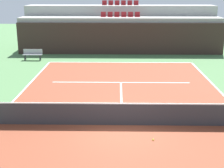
% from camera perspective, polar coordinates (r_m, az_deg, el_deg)
% --- Properties ---
extents(ground_plane, '(80.00, 80.00, 0.00)m').
position_cam_1_polar(ground_plane, '(13.69, 1.74, -7.21)').
color(ground_plane, '#477042').
extents(court_surface, '(11.00, 24.00, 0.01)m').
position_cam_1_polar(court_surface, '(13.68, 1.74, -7.19)').
color(court_surface, brown).
rests_on(court_surface, ground_plane).
extents(baseline_far, '(11.00, 0.10, 0.00)m').
position_cam_1_polar(baseline_far, '(25.09, 1.47, 3.80)').
color(baseline_far, white).
rests_on(baseline_far, court_surface).
extents(service_line_far, '(8.26, 0.10, 0.00)m').
position_cam_1_polar(service_line_far, '(19.72, 1.56, 0.28)').
color(service_line_far, white).
rests_on(service_line_far, court_surface).
extents(centre_service_line, '(0.10, 6.40, 0.00)m').
position_cam_1_polar(centre_service_line, '(16.66, 1.63, -2.77)').
color(centre_service_line, white).
rests_on(centre_service_line, court_surface).
extents(back_wall, '(17.62, 0.30, 2.67)m').
position_cam_1_polar(back_wall, '(28.13, 1.46, 7.91)').
color(back_wall, '#33231E').
rests_on(back_wall, ground_plane).
extents(stands_tier_lower, '(17.62, 2.40, 3.04)m').
position_cam_1_polar(stands_tier_lower, '(29.45, 1.44, 8.65)').
color(stands_tier_lower, '#9E9E99').
rests_on(stands_tier_lower, ground_plane).
extents(stands_tier_upper, '(17.62, 2.40, 3.94)m').
position_cam_1_polar(stands_tier_upper, '(31.77, 1.43, 10.04)').
color(stands_tier_upper, '#9E9E99').
rests_on(stands_tier_upper, ground_plane).
extents(seating_row_lower, '(3.44, 0.44, 0.44)m').
position_cam_1_polar(seating_row_lower, '(29.36, 1.47, 11.86)').
color(seating_row_lower, maroon).
rests_on(seating_row_lower, stands_tier_lower).
extents(seating_row_upper, '(3.44, 0.44, 0.44)m').
position_cam_1_polar(seating_row_upper, '(31.71, 1.46, 13.83)').
color(seating_row_upper, maroon).
rests_on(seating_row_upper, stands_tier_upper).
extents(tennis_net, '(11.08, 0.08, 1.07)m').
position_cam_1_polar(tennis_net, '(13.49, 1.76, -5.23)').
color(tennis_net, black).
rests_on(tennis_net, court_surface).
extents(player_bench, '(1.50, 0.40, 0.85)m').
position_cam_1_polar(player_bench, '(26.65, -13.68, 5.17)').
color(player_bench, '#99999E').
rests_on(player_bench, ground_plane).
extents(tennis_ball_1, '(0.07, 0.07, 0.07)m').
position_cam_1_polar(tennis_ball_1, '(12.45, 7.19, -9.63)').
color(tennis_ball_1, '#CCE033').
rests_on(tennis_ball_1, court_surface).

